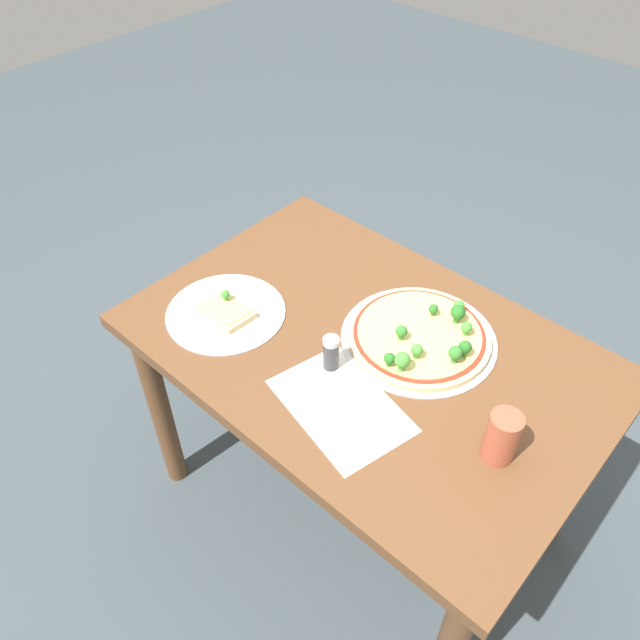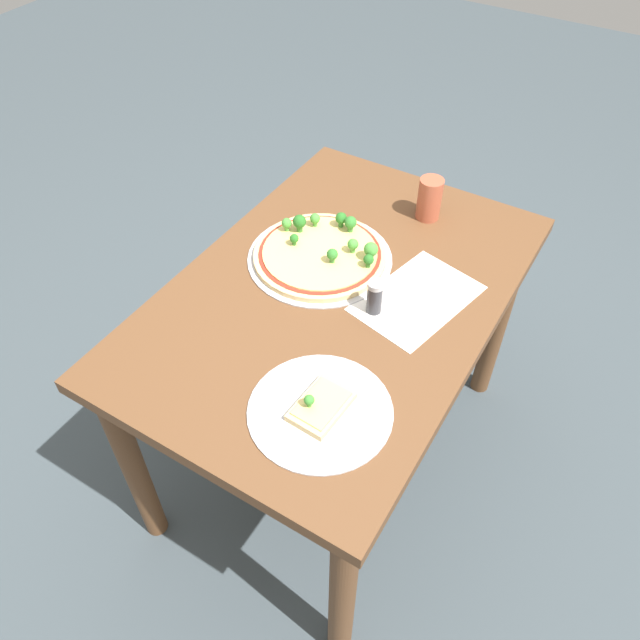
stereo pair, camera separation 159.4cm
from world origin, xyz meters
name	(u,v)px [view 1 (the left image)]	position (x,y,z in m)	size (l,w,h in m)	color
ground_plane	(355,502)	(0.00, 0.00, 0.00)	(8.00, 8.00, 0.00)	#3D474C
dining_table	(364,375)	(0.00, 0.00, 0.60)	(1.10, 0.74, 0.71)	brown
pizza_tray_whole	(420,336)	(0.08, 0.10, 0.72)	(0.37, 0.37, 0.07)	#B7B7BC
pizza_tray_slice	(226,311)	(-0.33, -0.15, 0.71)	(0.30, 0.30, 0.05)	#B7B7BC
drinking_cup	(502,437)	(0.38, -0.06, 0.76)	(0.07, 0.07, 0.12)	#AD5138
condiment_shaker	(331,353)	(-0.02, -0.11, 0.75)	(0.04, 0.04, 0.09)	#333338
paper_menu	(341,405)	(0.07, -0.18, 0.71)	(0.30, 0.20, 0.00)	white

